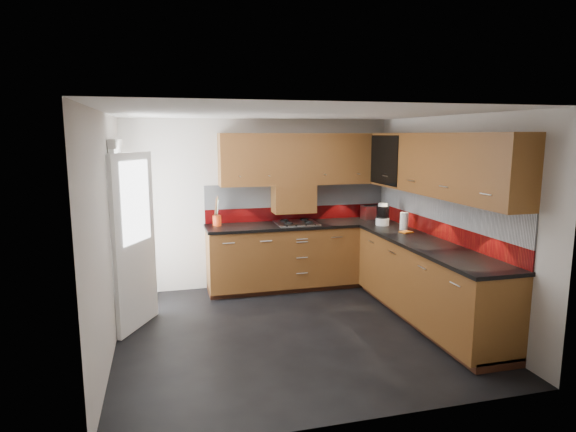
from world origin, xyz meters
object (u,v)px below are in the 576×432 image
object	(u,v)px
food_processor	(383,215)
utensil_pot	(217,219)
gas_hob	(297,223)
toaster	(372,212)

from	to	relation	value
food_processor	utensil_pot	bearing A→B (deg)	166.65
gas_hob	food_processor	distance (m)	1.20
toaster	food_processor	xyz separation A→B (m)	(-0.06, -0.51, 0.04)
toaster	food_processor	distance (m)	0.51
gas_hob	toaster	distance (m)	1.20
food_processor	gas_hob	bearing A→B (deg)	160.97
utensil_pot	toaster	world-z (taller)	utensil_pot
toaster	gas_hob	bearing A→B (deg)	-174.35
toaster	utensil_pot	bearing A→B (deg)	179.45
gas_hob	utensil_pot	world-z (taller)	utensil_pot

